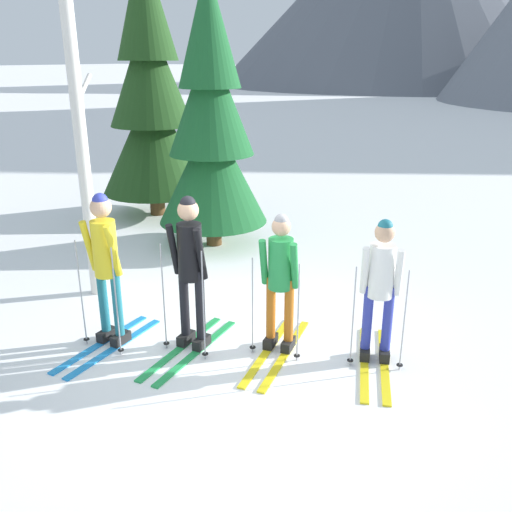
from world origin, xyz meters
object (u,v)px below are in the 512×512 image
at_px(skier_in_white, 380,284).
at_px(pine_tree_near, 211,126).
at_px(skier_in_black, 190,266).
at_px(skier_in_yellow, 106,263).
at_px(birch_tree_tall, 77,98).
at_px(pine_tree_mid, 151,98).
at_px(skier_in_green, 280,279).

height_order(skier_in_white, pine_tree_near, pine_tree_near).
bearing_deg(pine_tree_near, skier_in_black, -58.23).
xyz_separation_m(skier_in_yellow, skier_in_black, (0.89, 0.43, -0.01)).
height_order(skier_in_yellow, birch_tree_tall, birch_tree_tall).
relative_size(pine_tree_mid, birch_tree_tall, 1.00).
relative_size(skier_in_black, pine_tree_mid, 0.34).
bearing_deg(skier_in_yellow, skier_in_black, 25.92).
distance_m(pine_tree_mid, birch_tree_tall, 4.26).
bearing_deg(pine_tree_near, skier_in_white, -30.95).
xyz_separation_m(skier_in_green, pine_tree_near, (-2.89, 2.74, 1.24)).
height_order(skier_in_yellow, skier_in_white, skier_in_yellow).
bearing_deg(skier_in_green, pine_tree_mid, 143.75).
relative_size(skier_in_black, skier_in_white, 1.11).
bearing_deg(skier_in_white, skier_in_green, -159.86).
distance_m(skier_in_black, pine_tree_near, 3.95).
bearing_deg(birch_tree_tall, skier_in_white, 4.46).
bearing_deg(skier_in_green, birch_tree_tall, 178.91).
xyz_separation_m(skier_in_black, birch_tree_tall, (-2.18, 0.54, 1.73)).
xyz_separation_m(skier_in_white, pine_tree_mid, (-6.19, 3.39, 1.53)).
distance_m(skier_in_black, pine_tree_mid, 6.18).
xyz_separation_m(skier_in_yellow, skier_in_green, (1.79, 0.91, -0.14)).
bearing_deg(pine_tree_mid, skier_in_green, -36.25).
height_order(pine_tree_near, pine_tree_mid, pine_tree_mid).
bearing_deg(skier_in_white, pine_tree_near, 149.05).
relative_size(skier_in_yellow, skier_in_green, 1.08).
bearing_deg(skier_in_black, birch_tree_tall, 166.12).
xyz_separation_m(skier_in_yellow, pine_tree_mid, (-3.36, 4.69, 1.42)).
bearing_deg(skier_in_green, skier_in_white, 20.14).
distance_m(skier_in_yellow, pine_tree_near, 3.97).
height_order(skier_in_green, skier_in_white, skier_in_white).
bearing_deg(skier_in_green, pine_tree_near, 136.58).
height_order(skier_in_yellow, pine_tree_near, pine_tree_near).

